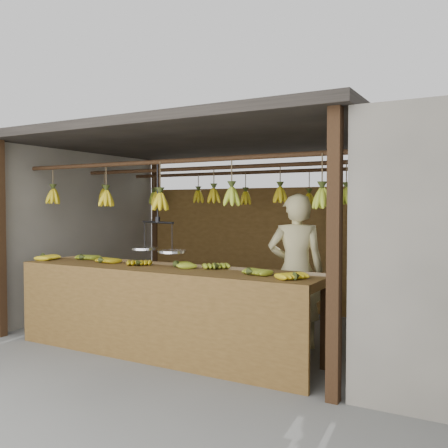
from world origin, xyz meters
The scene contains 8 objects.
ground centered at (0.00, 0.00, 0.00)m, with size 80.00×80.00×0.00m, color #5B5B57.
stall centered at (0.00, 0.33, 1.97)m, with size 4.30×3.30×2.40m.
neighbor_left centered at (-3.60, 0.00, 1.15)m, with size 3.00×3.00×2.30m, color slate.
counter centered at (0.09, -1.23, 0.71)m, with size 3.53×0.77×0.96m.
hanging_bananas centered at (0.01, -0.01, 1.64)m, with size 3.63×2.23×0.38m.
balance_scale centered at (-0.08, -1.00, 1.11)m, with size 0.77×0.44×0.95m.
vendor centered at (1.18, -0.19, 0.83)m, with size 0.61×0.40×1.67m, color beige.
bag_bundles centered at (1.94, 1.35, 1.01)m, with size 0.08×0.26×1.34m.
Camera 1 is at (3.15, -5.28, 1.54)m, focal length 40.00 mm.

